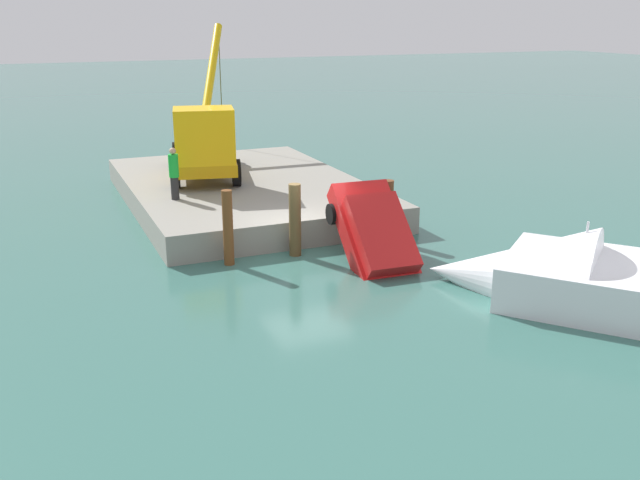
# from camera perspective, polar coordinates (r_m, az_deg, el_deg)

# --- Properties ---
(ground) EXTENTS (200.00, 200.00, 0.00)m
(ground) POSITION_cam_1_polar(r_m,az_deg,el_deg) (21.98, -1.09, -1.04)
(ground) COLOR #386B60
(dock) EXTENTS (12.51, 8.47, 0.92)m
(dock) POSITION_cam_1_polar(r_m,az_deg,el_deg) (27.89, -6.23, 3.88)
(dock) COLOR gray
(dock) RESTS_ON ground
(crane_truck) EXTENTS (9.63, 4.51, 5.75)m
(crane_truck) POSITION_cam_1_polar(r_m,az_deg,el_deg) (27.95, -9.24, 7.73)
(crane_truck) COLOR orange
(crane_truck) RESTS_ON dock
(dock_worker) EXTENTS (0.34, 0.34, 1.80)m
(dock_worker) POSITION_cam_1_polar(r_m,az_deg,el_deg) (25.01, -11.64, 5.27)
(dock_worker) COLOR #282828
(dock_worker) RESTS_ON dock
(salvaged_car) EXTENTS (3.95, 2.21, 3.45)m
(salvaged_car) POSITION_cam_1_polar(r_m,az_deg,el_deg) (20.75, 4.78, -0.49)
(salvaged_car) COLOR red
(salvaged_car) RESTS_ON ground
(piling_near) EXTENTS (0.30, 0.30, 2.25)m
(piling_near) POSITION_cam_1_polar(r_m,az_deg,el_deg) (20.82, -7.39, 0.97)
(piling_near) COLOR brown
(piling_near) RESTS_ON ground
(piling_mid) EXTENTS (0.37, 0.37, 2.23)m
(piling_mid) POSITION_cam_1_polar(r_m,az_deg,el_deg) (21.47, -2.02, 1.61)
(piling_mid) COLOR brown
(piling_mid) RESTS_ON ground
(piling_far) EXTENTS (0.37, 0.37, 2.01)m
(piling_far) POSITION_cam_1_polar(r_m,az_deg,el_deg) (22.98, 5.42, 2.33)
(piling_far) COLOR brown
(piling_far) RESTS_ON ground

